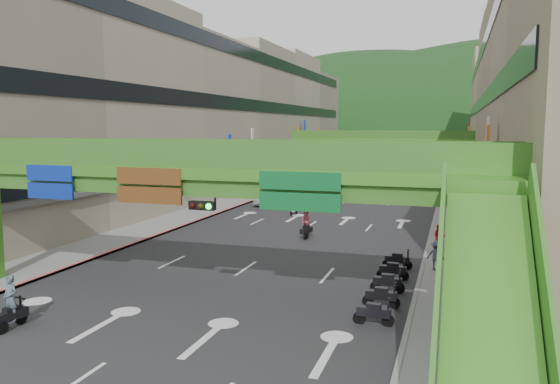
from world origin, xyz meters
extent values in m
plane|color=black|center=(0.00, 0.00, 0.00)|extent=(320.00, 320.00, 0.00)
cube|color=#28282B|center=(0.00, 50.00, 0.01)|extent=(18.00, 140.00, 0.02)
cube|color=gray|center=(-11.00, 50.00, 0.07)|extent=(4.00, 140.00, 0.15)
cube|color=gray|center=(11.00, 50.00, 0.07)|extent=(4.00, 140.00, 0.15)
cube|color=#CC5959|center=(-9.10, 50.00, 0.09)|extent=(0.20, 140.00, 0.18)
cube|color=gray|center=(9.10, 50.00, 0.09)|extent=(0.20, 140.00, 0.18)
cube|color=#9E937F|center=(-19.00, 50.00, 9.50)|extent=(12.00, 95.00, 19.00)
cube|color=black|center=(-12.95, 50.00, 4.20)|extent=(0.08, 90.25, 1.40)
cube|color=black|center=(-12.95, 50.00, 10.20)|extent=(0.08, 90.25, 1.40)
cube|color=black|center=(-12.95, 50.00, 16.20)|extent=(0.08, 90.25, 1.40)
cube|color=gray|center=(19.00, 50.00, 9.50)|extent=(12.00, 95.00, 19.00)
cube|color=black|center=(12.95, 50.00, 4.20)|extent=(0.08, 90.25, 1.40)
cube|color=black|center=(12.95, 50.00, 10.20)|extent=(0.08, 90.25, 1.40)
cube|color=black|center=(12.95, 50.00, 16.20)|extent=(0.08, 90.25, 1.40)
cube|color=#4C9E2D|center=(0.00, 6.00, 5.75)|extent=(28.00, 2.20, 0.50)
cube|color=#387223|center=(0.00, 6.00, 5.15)|extent=(28.00, 1.76, 0.70)
cube|color=#4C9E2D|center=(11.00, 6.00, 2.40)|extent=(0.60, 0.60, 4.80)
cube|color=#387223|center=(0.00, 4.96, 6.55)|extent=(28.00, 0.12, 1.10)
cube|color=#387223|center=(0.00, 7.04, 6.55)|extent=(28.00, 0.12, 1.10)
cube|color=#4C9E2D|center=(11.50, -1.30, 3.05)|extent=(2.20, 7.74, 5.20)
cube|color=navy|center=(-6.50, 4.92, 5.15)|extent=(2.40, 0.12, 1.50)
cube|color=#593314|center=(-1.50, 4.92, 5.15)|extent=(3.00, 0.12, 1.50)
cube|color=#0C5926|center=(5.00, 4.92, 5.15)|extent=(3.20, 0.12, 1.50)
cube|color=black|center=(1.00, 4.77, 4.50)|extent=(1.10, 0.28, 0.35)
cube|color=#4C9E2D|center=(0.00, 65.00, 5.75)|extent=(28.00, 2.20, 0.50)
cube|color=#387223|center=(0.00, 65.00, 5.15)|extent=(28.00, 1.76, 0.70)
cube|color=#4C9E2D|center=(-11.00, 65.00, 2.40)|extent=(0.60, 0.60, 4.80)
cube|color=#4C9E2D|center=(11.00, 65.00, 2.40)|extent=(0.60, 0.60, 4.80)
cube|color=#387223|center=(0.00, 63.96, 6.55)|extent=(28.00, 0.12, 1.10)
cube|color=#387223|center=(0.00, 66.04, 6.55)|extent=(28.00, 0.12, 1.10)
ellipsoid|color=#1C4419|center=(-15.00, 160.00, 0.00)|extent=(168.00, 140.00, 112.00)
ellipsoid|color=#1C4419|center=(25.00, 180.00, 0.00)|extent=(208.00, 176.00, 128.00)
cylinder|color=black|center=(0.00, 30.00, 6.20)|extent=(26.00, 0.03, 0.03)
cone|color=red|center=(-12.50, 30.00, 5.95)|extent=(0.36, 0.36, 0.40)
cone|color=gold|center=(-10.23, 30.00, 5.95)|extent=(0.36, 0.36, 0.40)
cone|color=#193FB2|center=(-7.95, 30.00, 5.95)|extent=(0.36, 0.36, 0.40)
cone|color=silver|center=(-5.68, 30.00, 5.95)|extent=(0.36, 0.36, 0.40)
cone|color=#198C33|center=(-3.41, 30.00, 5.95)|extent=(0.36, 0.36, 0.40)
cone|color=orange|center=(-1.14, 30.00, 5.95)|extent=(0.36, 0.36, 0.40)
cone|color=red|center=(1.14, 30.00, 5.95)|extent=(0.36, 0.36, 0.40)
cone|color=gold|center=(3.41, 30.00, 5.95)|extent=(0.36, 0.36, 0.40)
cone|color=#193FB2|center=(5.68, 30.00, 5.95)|extent=(0.36, 0.36, 0.40)
cone|color=silver|center=(7.95, 30.00, 5.95)|extent=(0.36, 0.36, 0.40)
cone|color=#198C33|center=(10.23, 30.00, 5.95)|extent=(0.36, 0.36, 0.40)
cone|color=orange|center=(12.50, 30.00, 5.95)|extent=(0.36, 0.36, 0.40)
cube|color=black|center=(-5.19, 1.00, 0.55)|extent=(0.52, 1.34, 0.35)
cube|color=black|center=(-5.19, 1.00, 0.80)|extent=(0.37, 0.59, 0.18)
cube|color=black|center=(-5.27, 1.55, 1.05)|extent=(0.55, 0.13, 0.06)
cylinder|color=black|center=(-5.27, 1.55, 0.25)|extent=(0.17, 0.51, 0.50)
cylinder|color=black|center=(-5.12, 0.45, 0.25)|extent=(0.17, 0.51, 0.50)
imported|color=#475661|center=(-5.19, 1.00, 1.22)|extent=(0.69, 0.50, 1.74)
cube|color=black|center=(0.97, 20.87, 0.55)|extent=(0.62, 1.34, 0.35)
cube|color=black|center=(0.97, 20.87, 0.80)|extent=(0.41, 0.60, 0.18)
cube|color=black|center=(0.85, 21.41, 1.05)|extent=(0.55, 0.18, 0.06)
cylinder|color=black|center=(0.85, 21.41, 0.25)|extent=(0.20, 0.51, 0.50)
cylinder|color=black|center=(1.09, 20.33, 0.25)|extent=(0.20, 0.51, 0.50)
imported|color=brown|center=(0.97, 20.87, 1.16)|extent=(0.90, 0.77, 1.62)
cube|color=#94969D|center=(-2.64, 30.09, 0.55)|extent=(0.52, 1.34, 0.35)
cube|color=#94969D|center=(-2.64, 30.09, 0.80)|extent=(0.37, 0.59, 0.18)
cube|color=#94969D|center=(-2.56, 30.63, 1.05)|extent=(0.55, 0.13, 0.06)
cylinder|color=black|center=(-2.56, 30.63, 0.25)|extent=(0.17, 0.51, 0.50)
cylinder|color=black|center=(-2.71, 29.54, 0.25)|extent=(0.17, 0.51, 0.50)
imported|color=#253038|center=(-2.64, 30.09, 1.13)|extent=(0.96, 0.50, 1.56)
cube|color=maroon|center=(-1.55, 48.21, 0.55)|extent=(0.44, 1.32, 0.35)
cube|color=maroon|center=(-1.55, 48.21, 0.80)|extent=(0.34, 0.57, 0.18)
cube|color=maroon|center=(-1.51, 48.76, 1.05)|extent=(0.55, 0.10, 0.06)
cylinder|color=black|center=(-1.51, 48.76, 0.25)|extent=(0.14, 0.51, 0.50)
cylinder|color=black|center=(-1.59, 47.66, 0.25)|extent=(0.14, 0.51, 0.50)
imported|color=#46454C|center=(-1.55, 48.21, 1.27)|extent=(0.94, 0.65, 1.85)
cube|color=black|center=(7.80, 5.60, 0.55)|extent=(1.31, 0.39, 0.35)
cube|color=black|center=(7.80, 5.60, 0.80)|extent=(0.56, 0.32, 0.18)
cube|color=black|center=(8.35, 5.62, 1.05)|extent=(0.08, 0.55, 0.06)
cylinder|color=black|center=(8.35, 5.62, 0.25)|extent=(0.50, 0.11, 0.50)
cylinder|color=black|center=(7.25, 5.58, 0.25)|extent=(0.50, 0.11, 0.50)
cube|color=black|center=(7.80, 7.80, 0.55)|extent=(1.31, 0.39, 0.35)
cube|color=black|center=(7.80, 7.80, 0.80)|extent=(0.56, 0.32, 0.18)
cube|color=black|center=(8.35, 7.82, 1.05)|extent=(0.08, 0.55, 0.06)
cylinder|color=black|center=(8.35, 7.82, 0.25)|extent=(0.50, 0.11, 0.50)
cylinder|color=black|center=(7.25, 7.78, 0.25)|extent=(0.50, 0.11, 0.50)
cube|color=black|center=(7.80, 10.00, 0.55)|extent=(1.31, 0.39, 0.35)
cube|color=black|center=(7.80, 10.00, 0.80)|extent=(0.56, 0.32, 0.18)
cube|color=black|center=(8.35, 10.02, 1.05)|extent=(0.08, 0.55, 0.06)
cylinder|color=black|center=(8.35, 10.02, 0.25)|extent=(0.50, 0.11, 0.50)
cylinder|color=black|center=(7.25, 9.98, 0.25)|extent=(0.50, 0.11, 0.50)
cube|color=black|center=(7.80, 12.20, 0.55)|extent=(1.31, 0.39, 0.35)
cube|color=black|center=(7.80, 12.20, 0.80)|extent=(0.56, 0.32, 0.18)
cube|color=black|center=(8.35, 12.22, 1.05)|extent=(0.08, 0.55, 0.06)
cylinder|color=black|center=(8.35, 12.22, 0.25)|extent=(0.50, 0.11, 0.50)
cylinder|color=black|center=(7.25, 12.18, 0.25)|extent=(0.50, 0.11, 0.50)
cube|color=black|center=(7.80, 14.40, 0.55)|extent=(1.31, 0.39, 0.35)
cube|color=black|center=(7.80, 14.40, 0.80)|extent=(0.56, 0.32, 0.18)
cube|color=black|center=(8.35, 14.42, 1.05)|extent=(0.08, 0.55, 0.06)
cylinder|color=black|center=(8.35, 14.42, 0.25)|extent=(0.50, 0.11, 0.50)
cylinder|color=black|center=(7.25, 14.38, 0.25)|extent=(0.50, 0.11, 0.50)
imported|color=#A7A8AF|center=(-7.00, 35.00, 0.65)|extent=(1.54, 3.99, 1.30)
imported|color=gold|center=(4.04, 53.80, 0.72)|extent=(2.20, 4.38, 1.43)
imported|color=red|center=(9.80, 19.53, 0.76)|extent=(0.75, 0.59, 1.53)
imported|color=#222128|center=(12.20, 8.00, 0.92)|extent=(1.13, 1.03, 1.85)
imported|color=#3B455E|center=(9.80, 14.28, 0.79)|extent=(0.85, 0.70, 1.58)
camera|label=1|loc=(10.60, -14.82, 7.63)|focal=35.00mm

